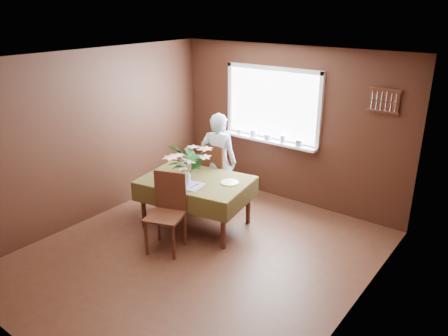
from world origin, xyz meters
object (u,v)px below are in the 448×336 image
Objects in this scene: dining_table at (196,185)px; seated_woman at (218,162)px; chair_near at (167,209)px; flower_bouquet at (186,161)px; chair_far at (217,173)px.

seated_woman is (-0.12, 0.69, 0.13)m from dining_table.
chair_near is 0.71m from flower_bouquet.
chair_far is at bearing 99.80° from flower_bouquet.
dining_table is 0.71m from seated_woman.
chair_near is at bearing 106.73° from chair_far.
chair_near is 1.40m from seated_woman.
seated_woman is 2.74× the size of flower_bouquet.
chair_near is (0.26, -1.40, -0.01)m from chair_far.
chair_near is 1.83× the size of flower_bouquet.
chair_far is at bearing -53.42° from seated_woman.
dining_table is at bearing 109.50° from chair_far.
dining_table is 2.95× the size of flower_bouquet.
seated_woman reaches higher than chair_far.
flower_bouquet is at bearing 75.19° from seated_woman.
seated_woman reaches higher than flower_bouquet.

